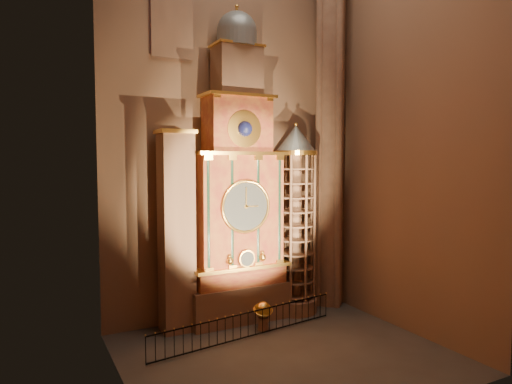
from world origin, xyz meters
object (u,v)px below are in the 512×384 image
portrait_tower (176,231)px  stair_turret (295,221)px  iron_railing (248,325)px  celestial_globe (263,313)px  astronomical_clock (238,198)px

portrait_tower → stair_turret: bearing=-2.3°
iron_railing → celestial_globe: bearing=29.9°
portrait_tower → celestial_globe: size_ratio=6.98×
astronomical_clock → portrait_tower: bearing=179.7°
astronomical_clock → stair_turret: 3.78m
celestial_globe → astronomical_clock: bearing=104.8°
portrait_tower → iron_railing: portrait_tower is taller
portrait_tower → celestial_globe: (3.91, -1.96, -4.27)m
stair_turret → astronomical_clock: bearing=175.7°
stair_turret → celestial_globe: bearing=-150.6°
astronomical_clock → iron_railing: bearing=-104.6°
stair_turret → celestial_globe: 5.57m
portrait_tower → iron_railing: (2.71, -2.65, -4.47)m
celestial_globe → iron_railing: 1.40m
stair_turret → iron_railing: 6.65m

